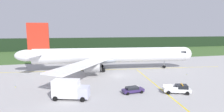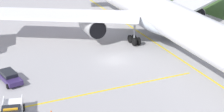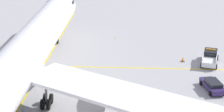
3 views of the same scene
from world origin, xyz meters
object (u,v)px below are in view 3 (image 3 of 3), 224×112
(airliner, at_px, (22,60))
(ops_pickup_truck, at_px, (210,57))
(staff_car, at_px, (213,85))
(apron_cone, at_px, (183,60))

(airliner, xyz_separation_m, ops_pickup_truck, (8.69, -25.35, -3.74))
(airliner, height_order, ops_pickup_truck, airliner)
(staff_car, xyz_separation_m, apron_cone, (9.77, 1.23, -0.37))
(staff_car, distance_m, apron_cone, 9.85)
(ops_pickup_truck, bearing_deg, airliner, 108.93)
(airliner, xyz_separation_m, staff_car, (-0.16, -22.83, -3.94))
(staff_car, relative_size, apron_cone, 6.74)
(ops_pickup_truck, bearing_deg, apron_cone, 76.27)
(airliner, xyz_separation_m, apron_cone, (9.61, -21.60, -4.31))
(airliner, height_order, staff_car, airliner)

